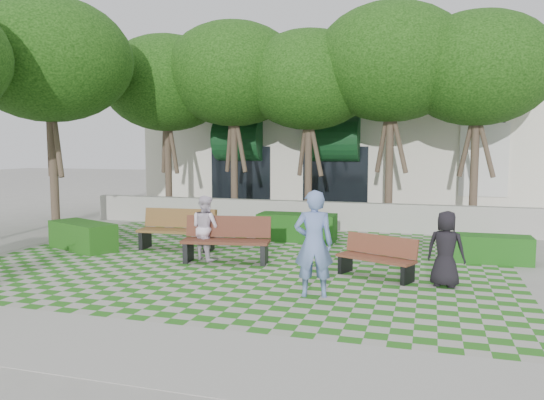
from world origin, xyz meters
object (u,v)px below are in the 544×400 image
(bench_east, at_px, (377,258))
(bench_mid, at_px, (227,240))
(hedge_east, at_px, (490,249))
(person_white, at_px, (206,228))
(hedge_west, at_px, (83,236))
(person_dark, at_px, (446,249))
(bench_west, at_px, (178,230))
(hedge_midright, at_px, (297,227))
(person_blue, at_px, (314,244))

(bench_east, xyz_separation_m, bench_mid, (-3.50, 0.46, 0.10))
(hedge_east, distance_m, person_white, 6.69)
(bench_mid, distance_m, person_white, 0.65)
(hedge_west, relative_size, person_dark, 1.39)
(hedge_west, xyz_separation_m, person_dark, (9.02, -1.16, 0.38))
(bench_west, xyz_separation_m, hedge_midright, (2.67, 2.18, -0.12))
(hedge_west, bearing_deg, bench_east, -5.95)
(bench_east, bearing_deg, person_dark, 8.94)
(bench_east, distance_m, hedge_west, 7.73)
(hedge_east, bearing_deg, bench_mid, -163.42)
(bench_mid, distance_m, person_blue, 3.41)
(bench_mid, distance_m, hedge_midright, 3.37)
(bench_mid, relative_size, hedge_west, 1.03)
(bench_mid, relative_size, bench_west, 1.03)
(person_blue, relative_size, person_white, 1.25)
(bench_east, relative_size, person_white, 1.11)
(person_blue, bearing_deg, bench_west, -52.35)
(bench_west, bearing_deg, hedge_west, -166.85)
(bench_east, height_order, bench_west, bench_west)
(person_white, bearing_deg, person_blue, 170.02)
(hedge_midright, height_order, person_dark, person_dark)
(person_dark, xyz_separation_m, person_white, (-5.42, 0.93, 0.03))
(person_white, bearing_deg, hedge_midright, -88.11)
(bench_mid, bearing_deg, hedge_east, 7.21)
(bench_east, relative_size, hedge_midright, 0.77)
(hedge_east, xyz_separation_m, person_blue, (-3.34, -3.97, 0.65))
(hedge_west, distance_m, person_blue, 7.23)
(hedge_midright, distance_m, person_dark, 5.69)
(hedge_east, xyz_separation_m, hedge_midright, (-5.02, 1.50, 0.07))
(bench_east, height_order, person_white, person_white)
(bench_west, distance_m, hedge_east, 7.73)
(bench_west, height_order, hedge_west, bench_west)
(hedge_midright, bearing_deg, hedge_east, -16.65)
(bench_west, bearing_deg, bench_mid, -34.64)
(bench_mid, distance_m, hedge_west, 4.20)
(hedge_midright, bearing_deg, bench_east, -54.67)
(person_blue, bearing_deg, hedge_west, -36.08)
(hedge_east, bearing_deg, bench_east, -137.17)
(bench_east, distance_m, bench_west, 5.52)
(bench_mid, bearing_deg, person_dark, -18.94)
(bench_east, height_order, person_dark, person_dark)
(hedge_west, relative_size, person_white, 1.33)
(hedge_west, bearing_deg, person_white, -3.54)
(person_blue, xyz_separation_m, person_white, (-3.13, 2.34, -0.19))
(hedge_midright, bearing_deg, bench_mid, -104.95)
(hedge_midright, relative_size, person_blue, 1.15)
(hedge_east, bearing_deg, person_white, -165.83)
(bench_west, height_order, hedge_east, bench_west)
(bench_west, height_order, person_blue, person_blue)
(person_blue, bearing_deg, hedge_east, -145.30)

